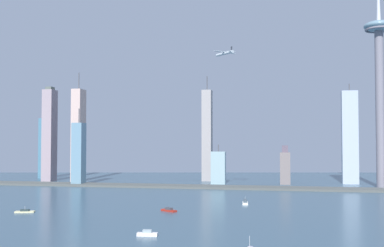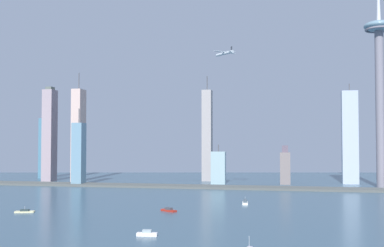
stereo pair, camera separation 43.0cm
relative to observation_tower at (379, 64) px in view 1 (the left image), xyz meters
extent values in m
cube|color=#515653|center=(-263.70, -48.12, -180.09)|extent=(798.23, 41.00, 2.95)
cylinder|color=slate|center=(0.00, 0.00, -62.47)|extent=(12.36, 12.36, 238.18)
ellipsoid|color=#698A9C|center=(0.00, 0.00, 56.61)|extent=(42.65, 42.65, 15.21)
torus|color=slate|center=(0.00, 0.00, 51.29)|extent=(39.29, 39.29, 3.04)
cube|color=#688FA5|center=(-451.11, -45.00, -133.43)|extent=(16.61, 19.02, 96.26)
cylinder|color=#4C4C51|center=(-451.11, -45.00, -74.10)|extent=(1.60, 1.60, 22.39)
cube|color=#9B9594|center=(-267.49, 68.33, -103.75)|extent=(16.20, 19.67, 155.62)
cylinder|color=#4C4C51|center=(-267.49, 68.33, -13.57)|extent=(1.60, 1.60, 24.75)
cube|color=#94B3B9|center=(-240.98, 15.03, -155.83)|extent=(22.48, 16.31, 51.47)
cylinder|color=#4C4C51|center=(-240.98, 15.03, -124.67)|extent=(1.60, 1.60, 10.86)
cube|color=slate|center=(-136.88, 31.50, -156.51)|extent=(15.86, 19.03, 50.11)
cube|color=#5B4F5F|center=(-136.88, 31.50, -125.93)|extent=(9.52, 11.42, 11.04)
cube|color=#AFBED2|center=(-34.99, 54.41, -107.34)|extent=(24.82, 13.84, 148.45)
cylinder|color=#4C4C51|center=(-34.99, 54.41, -27.39)|extent=(1.60, 1.60, 11.44)
cube|color=#9E8A93|center=(-530.29, 11.49, -103.87)|extent=(17.62, 22.88, 155.38)
cube|color=#525D56|center=(-530.29, 11.49, -23.64)|extent=(10.57, 13.73, 5.10)
cube|color=beige|center=(-480.03, 16.52, -103.67)|extent=(16.34, 25.63, 155.78)
cylinder|color=#4C4C51|center=(-480.03, 16.52, -11.48)|extent=(1.60, 1.60, 28.59)
cube|color=teal|center=(-567.90, 70.68, -126.69)|extent=(20.34, 21.83, 109.75)
cylinder|color=#4C4C51|center=(-567.90, 70.68, -61.88)|extent=(1.60, 1.60, 19.87)
cube|color=#A7261A|center=(-251.36, -276.39, -180.73)|extent=(17.73, 14.13, 1.66)
cube|color=#3B4049|center=(-251.36, -276.39, -178.87)|extent=(8.56, 7.39, 2.07)
cube|color=beige|center=(-385.53, -308.63, -180.94)|extent=(19.19, 12.01, 1.26)
cube|color=#273638|center=(-385.53, -308.63, -179.49)|extent=(8.99, 7.01, 1.63)
cylinder|color=silver|center=(-385.53, -308.63, -177.14)|extent=(0.24, 0.24, 3.08)
cube|color=white|center=(-239.16, -392.68, -180.37)|extent=(15.17, 5.90, 2.39)
cube|color=#91A3AC|center=(-239.16, -392.68, -178.05)|extent=(6.79, 3.75, 2.24)
cube|color=white|center=(-182.12, -211.06, -180.62)|extent=(7.11, 17.29, 1.89)
cube|color=#34434E|center=(-182.12, -211.06, -178.19)|extent=(4.63, 7.73, 2.96)
cylinder|color=silver|center=(-182.12, -211.06, -175.12)|extent=(0.24, 0.24, 3.19)
cylinder|color=silver|center=(-163.24, -431.95, -174.11)|extent=(0.24, 0.24, 6.71)
cylinder|color=silver|center=(-214.13, -123.68, 0.33)|extent=(25.57, 24.90, 3.64)
sphere|color=silver|center=(-225.65, -112.54, 0.33)|extent=(3.64, 3.64, 3.64)
cube|color=silver|center=(-214.13, -123.68, 1.96)|extent=(26.25, 26.98, 0.50)
cube|color=silver|center=(-204.45, -133.04, 0.87)|extent=(10.05, 10.27, 0.40)
cube|color=#2D333D|center=(-204.45, -133.04, 4.65)|extent=(2.07, 2.02, 5.00)
camera|label=1|loc=(-144.73, -716.86, -112.82)|focal=43.32mm
camera|label=2|loc=(-144.31, -716.78, -112.82)|focal=43.32mm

